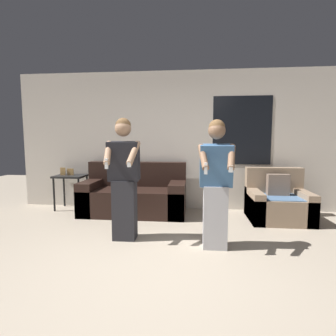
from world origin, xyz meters
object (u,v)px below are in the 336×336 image
object	(u,v)px
couch	(135,196)
person_left	(124,179)
armchair	(277,203)
person_right	(216,184)
side_table	(71,180)

from	to	relation	value
couch	person_left	xyz separation A→B (m)	(0.16, -1.29, 0.52)
armchair	person_right	xyz separation A→B (m)	(-1.16, -1.31, 0.52)
couch	person_left	world-z (taller)	person_left
side_table	couch	bearing A→B (deg)	-7.23
armchair	person_right	bearing A→B (deg)	-131.70
person_left	person_right	size ratio (longest dim) A/B	1.03
couch	person_right	distance (m)	2.07
couch	armchair	xyz separation A→B (m)	(2.54, -0.16, -0.03)
side_table	person_right	distance (m)	3.16
side_table	person_left	size ratio (longest dim) A/B	0.50
side_table	person_left	distance (m)	2.10
couch	person_right	world-z (taller)	person_right
couch	side_table	distance (m)	1.36
armchair	person_left	bearing A→B (deg)	-154.57
person_left	person_right	bearing A→B (deg)	-8.16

